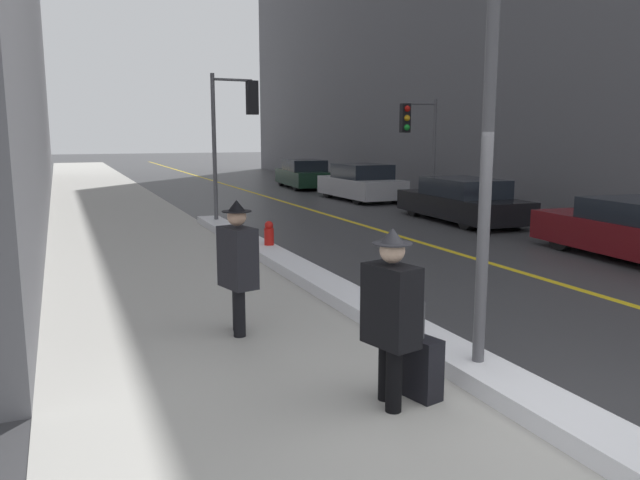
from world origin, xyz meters
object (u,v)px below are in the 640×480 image
(parked_car_silver, at_px, (361,183))
(traffic_light_near, at_px, (237,117))
(lamp_post, at_px, (492,49))
(rolling_suitcase, at_px, (422,369))
(traffic_light_far, at_px, (416,131))
(fire_hydrant, at_px, (269,238))
(pedestrian_in_glasses, at_px, (391,311))
(pedestrian_in_fedora, at_px, (238,262))
(parked_car_dark_green, at_px, (304,174))
(parked_car_black, at_px, (462,201))

(parked_car_silver, bearing_deg, traffic_light_near, 126.02)
(lamp_post, bearing_deg, rolling_suitcase, -165.56)
(traffic_light_far, height_order, fire_hydrant, traffic_light_far)
(rolling_suitcase, xyz_separation_m, fire_hydrant, (0.92, 7.45, 0.04))
(pedestrian_in_glasses, height_order, parked_car_silver, pedestrian_in_glasses)
(lamp_post, relative_size, traffic_light_far, 1.55)
(pedestrian_in_glasses, xyz_separation_m, pedestrian_in_fedora, (-0.71, 2.59, 0.02))
(lamp_post, bearing_deg, pedestrian_in_fedora, 128.33)
(traffic_light_near, height_order, pedestrian_in_glasses, traffic_light_near)
(traffic_light_far, relative_size, fire_hydrant, 5.11)
(parked_car_dark_green, distance_m, rolling_suitcase, 23.65)
(lamp_post, relative_size, pedestrian_in_fedora, 3.27)
(traffic_light_near, distance_m, traffic_light_far, 6.09)
(traffic_light_near, relative_size, pedestrian_in_glasses, 2.43)
(pedestrian_in_glasses, relative_size, pedestrian_in_fedora, 0.98)
(pedestrian_in_glasses, xyz_separation_m, rolling_suitcase, (0.36, 0.03, -0.61))
(pedestrian_in_fedora, xyz_separation_m, fire_hydrant, (1.99, 4.89, -0.58))
(pedestrian_in_fedora, distance_m, rolling_suitcase, 2.85)
(rolling_suitcase, bearing_deg, traffic_light_near, 158.56)
(lamp_post, distance_m, traffic_light_near, 11.68)
(parked_car_black, relative_size, fire_hydrant, 6.88)
(parked_car_silver, bearing_deg, fire_hydrant, 142.48)
(lamp_post, xyz_separation_m, fire_hydrant, (0.13, 7.25, -2.92))
(parked_car_dark_green, bearing_deg, traffic_light_far, -174.39)
(lamp_post, height_order, traffic_light_far, lamp_post)
(traffic_light_near, bearing_deg, lamp_post, -97.44)
(traffic_light_far, xyz_separation_m, parked_car_silver, (-0.00, 3.89, -1.94))
(traffic_light_near, height_order, rolling_suitcase, traffic_light_near)
(parked_car_dark_green, bearing_deg, parked_car_silver, -174.38)
(lamp_post, height_order, fire_hydrant, lamp_post)
(traffic_light_far, distance_m, pedestrian_in_fedora, 13.30)
(rolling_suitcase, bearing_deg, parked_car_silver, 141.14)
(parked_car_black, bearing_deg, pedestrian_in_glasses, 144.99)
(parked_car_silver, bearing_deg, parked_car_black, 179.10)
(parked_car_silver, xyz_separation_m, rolling_suitcase, (-7.53, -16.45, -0.34))
(pedestrian_in_glasses, distance_m, parked_car_black, 12.82)
(traffic_light_near, distance_m, pedestrian_in_glasses, 12.20)
(rolling_suitcase, bearing_deg, traffic_light_far, 134.79)
(parked_car_black, xyz_separation_m, parked_car_dark_green, (-0.05, 12.37, 0.03))
(parked_car_black, bearing_deg, fire_hydrant, 114.53)
(lamp_post, distance_m, rolling_suitcase, 3.07)
(traffic_light_near, xyz_separation_m, rolling_suitcase, (-1.49, -11.86, -2.63))
(parked_car_silver, bearing_deg, lamp_post, 156.25)
(parked_car_silver, bearing_deg, parked_car_dark_green, -1.16)
(traffic_light_far, bearing_deg, pedestrian_in_glasses, 57.71)
(pedestrian_in_glasses, distance_m, parked_car_silver, 18.27)
(parked_car_black, relative_size, parked_car_silver, 1.16)
(traffic_light_far, relative_size, pedestrian_in_fedora, 2.11)
(lamp_post, height_order, rolling_suitcase, lamp_post)
(traffic_light_near, distance_m, pedestrian_in_fedora, 9.85)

